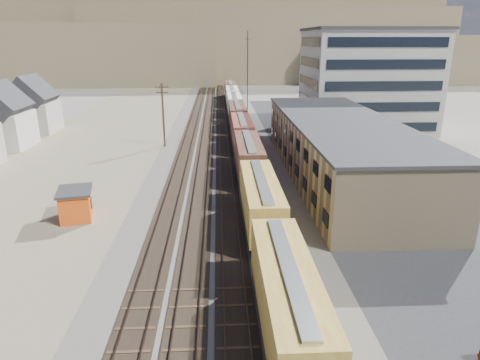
{
  "coord_description": "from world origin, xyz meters",
  "views": [
    {
      "loc": [
        0.1,
        -25.52,
        16.37
      ],
      "look_at": [
        2.2,
        15.08,
        3.0
      ],
      "focal_mm": 32.0,
      "sensor_mm": 36.0,
      "label": 1
    }
  ],
  "objects_px": {
    "parked_car_blue": "(335,122)",
    "utility_pole_north": "(163,114)",
    "maintenance_shed": "(76,204)",
    "freight_train": "(239,122)"
  },
  "relations": [
    {
      "from": "parked_car_blue",
      "to": "utility_pole_north",
      "type": "bearing_deg",
      "value": -174.27
    },
    {
      "from": "utility_pole_north",
      "to": "maintenance_shed",
      "type": "height_order",
      "value": "utility_pole_north"
    },
    {
      "from": "utility_pole_north",
      "to": "parked_car_blue",
      "type": "height_order",
      "value": "utility_pole_north"
    },
    {
      "from": "maintenance_shed",
      "to": "parked_car_blue",
      "type": "xyz_separation_m",
      "value": [
        36.92,
        44.55,
        -0.72
      ]
    },
    {
      "from": "freight_train",
      "to": "parked_car_blue",
      "type": "relative_size",
      "value": 21.31
    },
    {
      "from": "parked_car_blue",
      "to": "freight_train",
      "type": "bearing_deg",
      "value": -174.27
    },
    {
      "from": "maintenance_shed",
      "to": "freight_train",
      "type": "bearing_deg",
      "value": 63.51
    },
    {
      "from": "freight_train",
      "to": "utility_pole_north",
      "type": "bearing_deg",
      "value": -153.68
    },
    {
      "from": "freight_train",
      "to": "maintenance_shed",
      "type": "bearing_deg",
      "value": -116.49
    },
    {
      "from": "freight_train",
      "to": "utility_pole_north",
      "type": "xyz_separation_m",
      "value": [
        -12.3,
        -6.08,
        2.5
      ]
    }
  ]
}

